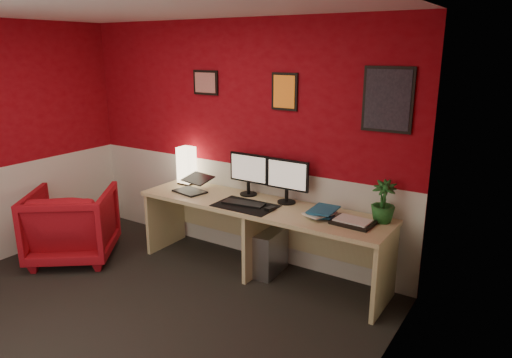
{
  "coord_description": "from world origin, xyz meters",
  "views": [
    {
      "loc": [
        2.82,
        -2.26,
        2.2
      ],
      "look_at": [
        0.6,
        1.21,
        1.05
      ],
      "focal_mm": 32.82,
      "sensor_mm": 36.0,
      "label": 1
    }
  ],
  "objects_px": {
    "potted_plant": "(383,202)",
    "desk": "(260,239)",
    "shoji_lamp": "(187,166)",
    "pc_tower": "(270,252)",
    "monitor_left": "(248,168)",
    "monitor_right": "(287,175)",
    "zen_tray": "(353,222)",
    "armchair": "(72,224)",
    "laptop": "(189,182)"
  },
  "relations": [
    {
      "from": "desk",
      "to": "pc_tower",
      "type": "height_order",
      "value": "desk"
    },
    {
      "from": "laptop",
      "to": "monitor_right",
      "type": "xyz_separation_m",
      "value": [
        1.04,
        0.25,
        0.18
      ]
    },
    {
      "from": "potted_plant",
      "to": "pc_tower",
      "type": "xyz_separation_m",
      "value": [
        -1.07,
        -0.12,
        -0.69
      ]
    },
    {
      "from": "monitor_left",
      "to": "monitor_right",
      "type": "height_order",
      "value": "same"
    },
    {
      "from": "zen_tray",
      "to": "armchair",
      "type": "relative_size",
      "value": 0.41
    },
    {
      "from": "laptop",
      "to": "armchair",
      "type": "bearing_deg",
      "value": -133.78
    },
    {
      "from": "monitor_left",
      "to": "zen_tray",
      "type": "height_order",
      "value": "monitor_left"
    },
    {
      "from": "laptop",
      "to": "shoji_lamp",
      "type": "bearing_deg",
      "value": 146.12
    },
    {
      "from": "shoji_lamp",
      "to": "pc_tower",
      "type": "relative_size",
      "value": 0.89
    },
    {
      "from": "desk",
      "to": "shoji_lamp",
      "type": "bearing_deg",
      "value": 170.42
    },
    {
      "from": "desk",
      "to": "shoji_lamp",
      "type": "relative_size",
      "value": 6.5
    },
    {
      "from": "monitor_right",
      "to": "potted_plant",
      "type": "distance_m",
      "value": 0.97
    },
    {
      "from": "potted_plant",
      "to": "monitor_left",
      "type": "bearing_deg",
      "value": 179.01
    },
    {
      "from": "pc_tower",
      "to": "desk",
      "type": "bearing_deg",
      "value": -147.66
    },
    {
      "from": "potted_plant",
      "to": "pc_tower",
      "type": "height_order",
      "value": "potted_plant"
    },
    {
      "from": "monitor_right",
      "to": "zen_tray",
      "type": "height_order",
      "value": "monitor_right"
    },
    {
      "from": "zen_tray",
      "to": "laptop",
      "type": "bearing_deg",
      "value": -178.53
    },
    {
      "from": "laptop",
      "to": "zen_tray",
      "type": "xyz_separation_m",
      "value": [
        1.81,
        0.05,
        -0.09
      ]
    },
    {
      "from": "pc_tower",
      "to": "armchair",
      "type": "height_order",
      "value": "armchair"
    },
    {
      "from": "monitor_left",
      "to": "pc_tower",
      "type": "distance_m",
      "value": 0.88
    },
    {
      "from": "armchair",
      "to": "potted_plant",
      "type": "bearing_deg",
      "value": 160.61
    },
    {
      "from": "potted_plant",
      "to": "desk",
      "type": "bearing_deg",
      "value": -171.01
    },
    {
      "from": "monitor_right",
      "to": "zen_tray",
      "type": "distance_m",
      "value": 0.84
    },
    {
      "from": "shoji_lamp",
      "to": "monitor_right",
      "type": "height_order",
      "value": "monitor_right"
    },
    {
      "from": "laptop",
      "to": "monitor_right",
      "type": "bearing_deg",
      "value": 24.3
    },
    {
      "from": "shoji_lamp",
      "to": "pc_tower",
      "type": "height_order",
      "value": "shoji_lamp"
    },
    {
      "from": "shoji_lamp",
      "to": "zen_tray",
      "type": "relative_size",
      "value": 1.14
    },
    {
      "from": "zen_tray",
      "to": "pc_tower",
      "type": "distance_m",
      "value": 1.02
    },
    {
      "from": "zen_tray",
      "to": "armchair",
      "type": "height_order",
      "value": "armchair"
    },
    {
      "from": "shoji_lamp",
      "to": "monitor_right",
      "type": "distance_m",
      "value": 1.28
    },
    {
      "from": "desk",
      "to": "armchair",
      "type": "bearing_deg",
      "value": -157.35
    },
    {
      "from": "monitor_right",
      "to": "zen_tray",
      "type": "xyz_separation_m",
      "value": [
        0.77,
        -0.2,
        -0.28
      ]
    },
    {
      "from": "shoji_lamp",
      "to": "zen_tray",
      "type": "bearing_deg",
      "value": -5.37
    },
    {
      "from": "shoji_lamp",
      "to": "pc_tower",
      "type": "xyz_separation_m",
      "value": [
        1.17,
        -0.12,
        -0.7
      ]
    },
    {
      "from": "monitor_right",
      "to": "desk",
      "type": "bearing_deg",
      "value": -134.98
    },
    {
      "from": "monitor_left",
      "to": "monitor_right",
      "type": "relative_size",
      "value": 1.0
    },
    {
      "from": "potted_plant",
      "to": "shoji_lamp",
      "type": "bearing_deg",
      "value": 179.98
    },
    {
      "from": "monitor_left",
      "to": "armchair",
      "type": "relative_size",
      "value": 0.68
    },
    {
      "from": "desk",
      "to": "shoji_lamp",
      "type": "xyz_separation_m",
      "value": [
        -1.09,
        0.18,
        0.56
      ]
    },
    {
      "from": "monitor_left",
      "to": "zen_tray",
      "type": "xyz_separation_m",
      "value": [
        1.23,
        -0.22,
        -0.28
      ]
    },
    {
      "from": "monitor_left",
      "to": "zen_tray",
      "type": "bearing_deg",
      "value": -9.95
    },
    {
      "from": "armchair",
      "to": "monitor_left",
      "type": "bearing_deg",
      "value": 174.6
    },
    {
      "from": "armchair",
      "to": "laptop",
      "type": "bearing_deg",
      "value": 178.16
    },
    {
      "from": "shoji_lamp",
      "to": "monitor_right",
      "type": "bearing_deg",
      "value": 0.31
    },
    {
      "from": "shoji_lamp",
      "to": "monitor_right",
      "type": "relative_size",
      "value": 0.69
    },
    {
      "from": "laptop",
      "to": "potted_plant",
      "type": "distance_m",
      "value": 2.02
    },
    {
      "from": "monitor_right",
      "to": "armchair",
      "type": "xyz_separation_m",
      "value": [
        -2.07,
        -0.97,
        -0.63
      ]
    },
    {
      "from": "shoji_lamp",
      "to": "pc_tower",
      "type": "bearing_deg",
      "value": -5.99
    },
    {
      "from": "monitor_left",
      "to": "laptop",
      "type": "bearing_deg",
      "value": -155.47
    },
    {
      "from": "laptop",
      "to": "pc_tower",
      "type": "xyz_separation_m",
      "value": [
        0.93,
        0.12,
        -0.61
      ]
    }
  ]
}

